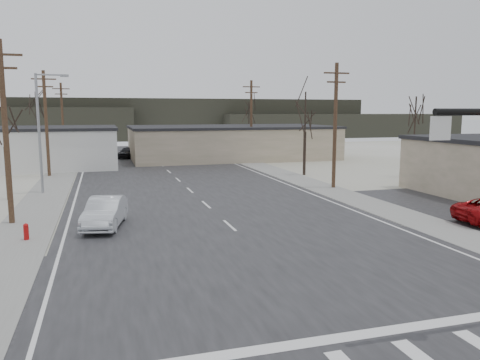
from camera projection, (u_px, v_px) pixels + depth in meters
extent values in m
plane|color=silver|center=(284.00, 275.00, 17.91)|extent=(140.00, 140.00, 0.00)
cube|color=black|center=(203.00, 202.00, 32.14)|extent=(18.00, 110.00, 0.05)
cube|color=black|center=(284.00, 275.00, 17.91)|extent=(90.00, 10.00, 0.04)
cube|color=gray|center=(46.00, 197.00, 33.91)|extent=(3.00, 90.00, 0.06)
cube|color=gray|center=(313.00, 184.00, 39.85)|extent=(3.00, 90.00, 0.06)
cube|color=silver|center=(440.00, 128.00, 11.63)|extent=(0.60, 0.04, 0.60)
cylinder|color=#A50C0C|center=(26.00, 234.00, 22.59)|extent=(0.24, 0.24, 0.70)
sphere|color=#A50C0C|center=(26.00, 226.00, 22.53)|extent=(0.24, 0.24, 0.24)
cube|color=silver|center=(12.00, 149.00, 51.07)|extent=(22.00, 12.00, 4.20)
cube|color=black|center=(10.00, 129.00, 50.74)|extent=(22.30, 12.30, 0.30)
cube|color=#BBA68F|center=(231.00, 143.00, 62.17)|extent=(26.00, 14.00, 4.00)
cube|color=black|center=(231.00, 127.00, 61.85)|extent=(26.30, 14.30, 0.30)
cylinder|color=#4F3925|center=(6.00, 134.00, 25.34)|extent=(0.30, 0.30, 10.00)
cube|color=#4F3925|center=(0.00, 54.00, 24.73)|extent=(2.20, 0.12, 0.12)
cube|color=#4F3925|center=(1.00, 68.00, 24.83)|extent=(1.60, 0.12, 0.12)
cylinder|color=#4F3925|center=(46.00, 124.00, 44.32)|extent=(0.30, 0.30, 10.00)
cube|color=#4F3925|center=(44.00, 79.00, 43.70)|extent=(2.20, 0.12, 0.12)
cube|color=#4F3925|center=(44.00, 87.00, 43.80)|extent=(1.60, 0.12, 0.12)
cylinder|color=#4F3925|center=(63.00, 120.00, 63.29)|extent=(0.30, 0.30, 10.00)
cube|color=#4F3925|center=(61.00, 89.00, 62.68)|extent=(2.20, 0.12, 0.12)
cube|color=#4F3925|center=(61.00, 94.00, 62.78)|extent=(1.60, 0.12, 0.12)
cylinder|color=#4F3925|center=(335.00, 127.00, 37.48)|extent=(0.30, 0.30, 10.00)
cube|color=#4F3925|center=(337.00, 73.00, 36.87)|extent=(2.20, 0.12, 0.12)
cube|color=#4F3925|center=(336.00, 82.00, 36.97)|extent=(1.60, 0.12, 0.12)
cylinder|color=#4F3925|center=(251.00, 121.00, 58.35)|extent=(0.30, 0.30, 10.00)
cube|color=#4F3925|center=(251.00, 87.00, 57.74)|extent=(2.20, 0.12, 0.12)
cube|color=#4F3925|center=(251.00, 93.00, 57.84)|extent=(1.60, 0.12, 0.12)
cylinder|color=gray|center=(39.00, 134.00, 35.04)|extent=(0.20, 0.20, 9.00)
cylinder|color=gray|center=(50.00, 75.00, 34.68)|extent=(2.00, 0.12, 0.12)
cube|color=gray|center=(64.00, 76.00, 34.97)|extent=(0.60, 0.25, 0.18)
cylinder|color=#31241D|center=(7.00, 173.00, 32.97)|extent=(0.28, 0.28, 3.75)
cylinder|color=#31241D|center=(4.00, 125.00, 32.47)|extent=(0.14, 0.14, 3.75)
cylinder|color=#31241D|center=(304.00, 153.00, 45.77)|extent=(0.28, 0.28, 4.25)
cylinder|color=#31241D|center=(305.00, 114.00, 45.21)|extent=(0.14, 0.14, 4.25)
cylinder|color=#31241D|center=(38.00, 144.00, 57.30)|extent=(0.28, 0.28, 4.50)
cylinder|color=#31241D|center=(36.00, 111.00, 56.71)|extent=(0.14, 0.14, 4.50)
cylinder|color=#31241D|center=(249.00, 139.00, 71.16)|extent=(0.28, 0.28, 4.00)
cylinder|color=#31241D|center=(249.00, 115.00, 70.63)|extent=(0.14, 0.14, 4.00)
cylinder|color=#31241D|center=(413.00, 156.00, 44.66)|extent=(0.28, 0.28, 4.00)
cylinder|color=#31241D|center=(415.00, 118.00, 44.13)|extent=(0.14, 0.14, 4.00)
cube|color=#333026|center=(194.00, 118.00, 112.54)|extent=(80.00, 18.00, 9.00)
cube|color=#333026|center=(336.00, 125.00, 116.91)|extent=(60.00, 18.00, 5.50)
imported|color=#B3B7BE|center=(105.00, 212.00, 25.11)|extent=(2.66, 5.07, 1.59)
imported|color=black|center=(176.00, 149.00, 67.56)|extent=(2.31, 5.67, 1.65)
imported|color=black|center=(128.00, 152.00, 62.34)|extent=(3.35, 4.68, 1.48)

